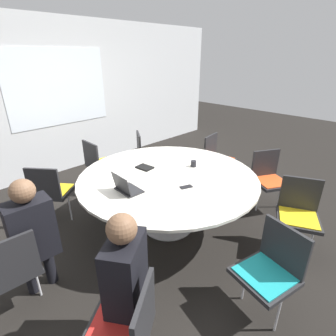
{
  "coord_description": "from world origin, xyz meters",
  "views": [
    {
      "loc": [
        -2.06,
        -2.03,
        2.11
      ],
      "look_at": [
        0.0,
        0.0,
        0.84
      ],
      "focal_mm": 28.0,
      "sensor_mm": 36.0,
      "label": 1
    }
  ],
  "objects_px": {
    "chair_7": "(99,161)",
    "person_0": "(32,231)",
    "chair_3": "(299,210)",
    "chair_6": "(146,152)",
    "chair_8": "(51,189)",
    "laptop": "(126,187)",
    "cell_phone": "(186,187)",
    "chair_1": "(125,330)",
    "spiral_notebook": "(145,167)",
    "chair_5": "(217,156)",
    "person_1": "(124,276)",
    "chair_0": "(9,268)",
    "chair_4": "(269,176)",
    "coffee_cup": "(193,164)",
    "chair_2": "(271,267)"
  },
  "relations": [
    {
      "from": "chair_8",
      "to": "laptop",
      "type": "bearing_deg",
      "value": -19.32
    },
    {
      "from": "chair_7",
      "to": "person_0",
      "type": "distance_m",
      "value": 2.08
    },
    {
      "from": "chair_5",
      "to": "chair_6",
      "type": "relative_size",
      "value": 1.0
    },
    {
      "from": "chair_5",
      "to": "laptop",
      "type": "xyz_separation_m",
      "value": [
        -2.09,
        -0.27,
        0.29
      ]
    },
    {
      "from": "chair_5",
      "to": "cell_phone",
      "type": "height_order",
      "value": "chair_5"
    },
    {
      "from": "chair_0",
      "to": "laptop",
      "type": "height_order",
      "value": "laptop"
    },
    {
      "from": "chair_1",
      "to": "chair_3",
      "type": "height_order",
      "value": "same"
    },
    {
      "from": "chair_8",
      "to": "person_0",
      "type": "bearing_deg",
      "value": -67.75
    },
    {
      "from": "person_1",
      "to": "chair_0",
      "type": "bearing_deg",
      "value": 85.28
    },
    {
      "from": "chair_0",
      "to": "chair_2",
      "type": "relative_size",
      "value": 1.0
    },
    {
      "from": "cell_phone",
      "to": "person_1",
      "type": "bearing_deg",
      "value": -157.71
    },
    {
      "from": "chair_1",
      "to": "person_1",
      "type": "relative_size",
      "value": 0.71
    },
    {
      "from": "chair_8",
      "to": "chair_4",
      "type": "bearing_deg",
      "value": 13.06
    },
    {
      "from": "chair_8",
      "to": "chair_1",
      "type": "bearing_deg",
      "value": -50.93
    },
    {
      "from": "chair_0",
      "to": "person_1",
      "type": "distance_m",
      "value": 1.04
    },
    {
      "from": "chair_0",
      "to": "chair_6",
      "type": "xyz_separation_m",
      "value": [
        2.59,
        1.27,
        0.0
      ]
    },
    {
      "from": "person_0",
      "to": "laptop",
      "type": "relative_size",
      "value": 3.95
    },
    {
      "from": "chair_8",
      "to": "coffee_cup",
      "type": "xyz_separation_m",
      "value": [
        1.44,
        -1.17,
        0.27
      ]
    },
    {
      "from": "chair_2",
      "to": "chair_5",
      "type": "bearing_deg",
      "value": -31.05
    },
    {
      "from": "spiral_notebook",
      "to": "chair_1",
      "type": "bearing_deg",
      "value": -134.42
    },
    {
      "from": "chair_3",
      "to": "chair_6",
      "type": "height_order",
      "value": "same"
    },
    {
      "from": "cell_phone",
      "to": "chair_1",
      "type": "bearing_deg",
      "value": -152.95
    },
    {
      "from": "chair_4",
      "to": "person_1",
      "type": "distance_m",
      "value": 2.67
    },
    {
      "from": "person_1",
      "to": "chair_8",
      "type": "bearing_deg",
      "value": 47.36
    },
    {
      "from": "chair_5",
      "to": "laptop",
      "type": "distance_m",
      "value": 2.13
    },
    {
      "from": "chair_7",
      "to": "laptop",
      "type": "bearing_deg",
      "value": -20.14
    },
    {
      "from": "chair_6",
      "to": "laptop",
      "type": "distance_m",
      "value": 1.9
    },
    {
      "from": "chair_4",
      "to": "cell_phone",
      "type": "height_order",
      "value": "chair_4"
    },
    {
      "from": "chair_5",
      "to": "chair_3",
      "type": "bearing_deg",
      "value": 56.12
    },
    {
      "from": "chair_1",
      "to": "cell_phone",
      "type": "bearing_deg",
      "value": -6.92
    },
    {
      "from": "chair_7",
      "to": "chair_8",
      "type": "xyz_separation_m",
      "value": [
        -0.95,
        -0.38,
        0.0
      ]
    },
    {
      "from": "laptop",
      "to": "spiral_notebook",
      "type": "relative_size",
      "value": 1.35
    },
    {
      "from": "person_1",
      "to": "laptop",
      "type": "bearing_deg",
      "value": 18.1
    },
    {
      "from": "chair_5",
      "to": "cell_phone",
      "type": "relative_size",
      "value": 5.46
    },
    {
      "from": "chair_3",
      "to": "chair_4",
      "type": "height_order",
      "value": "same"
    },
    {
      "from": "chair_3",
      "to": "chair_6",
      "type": "xyz_separation_m",
      "value": [
        0.05,
        2.63,
        0.0
      ]
    },
    {
      "from": "coffee_cup",
      "to": "chair_4",
      "type": "bearing_deg",
      "value": -35.44
    },
    {
      "from": "coffee_cup",
      "to": "chair_3",
      "type": "bearing_deg",
      "value": -77.33
    },
    {
      "from": "chair_2",
      "to": "laptop",
      "type": "height_order",
      "value": "laptop"
    },
    {
      "from": "chair_4",
      "to": "person_0",
      "type": "bearing_deg",
      "value": 14.63
    },
    {
      "from": "chair_5",
      "to": "chair_0",
      "type": "bearing_deg",
      "value": -4.13
    },
    {
      "from": "chair_4",
      "to": "person_1",
      "type": "height_order",
      "value": "person_1"
    },
    {
      "from": "chair_0",
      "to": "person_1",
      "type": "xyz_separation_m",
      "value": [
        0.5,
        -0.89,
        0.2
      ]
    },
    {
      "from": "chair_7",
      "to": "cell_phone",
      "type": "height_order",
      "value": "chair_7"
    },
    {
      "from": "spiral_notebook",
      "to": "cell_phone",
      "type": "xyz_separation_m",
      "value": [
        -0.02,
        -0.73,
        -0.01
      ]
    },
    {
      "from": "chair_4",
      "to": "chair_0",
      "type": "bearing_deg",
      "value": 16.95
    },
    {
      "from": "chair_3",
      "to": "chair_5",
      "type": "distance_m",
      "value": 1.8
    },
    {
      "from": "person_1",
      "to": "cell_phone",
      "type": "height_order",
      "value": "person_1"
    },
    {
      "from": "cell_phone",
      "to": "chair_0",
      "type": "bearing_deg",
      "value": 167.43
    },
    {
      "from": "chair_4",
      "to": "chair_5",
      "type": "xyz_separation_m",
      "value": [
        0.14,
        0.99,
        0.0
      ]
    }
  ]
}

